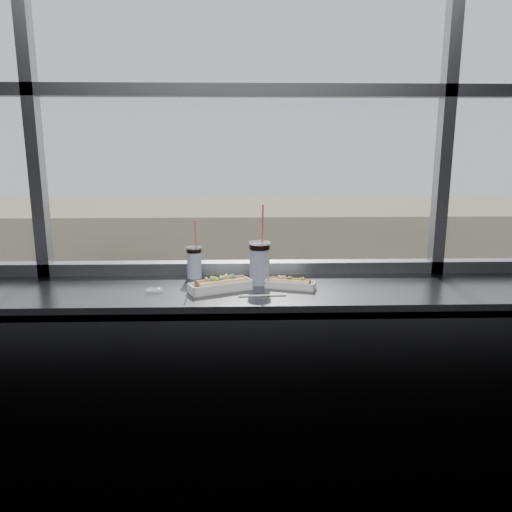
{
  "coord_description": "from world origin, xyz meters",
  "views": [
    {
      "loc": [
        -0.01,
        -0.99,
        1.74
      ],
      "look_at": [
        0.06,
        1.23,
        1.25
      ],
      "focal_mm": 35.0,
      "sensor_mm": 36.0,
      "label": 1
    }
  ],
  "objects_px": {
    "car_far_a": "(59,355)",
    "tree_left": "(111,291)",
    "pedestrian_a": "(162,334)",
    "tree_right": "(425,298)",
    "hotdog_tray_left": "(221,285)",
    "soda_cup_right": "(260,261)",
    "car_near_d": "(372,431)",
    "wrapper": "(154,290)",
    "tree_center": "(280,301)",
    "pedestrian_c": "(320,333)",
    "pedestrian_d": "(393,331)",
    "pedestrian_b": "(230,331)",
    "hotdog_tray_right": "(290,283)",
    "soda_cup_left": "(194,261)",
    "car_near_c": "(265,435)",
    "loose_straw": "(262,296)",
    "car_far_b": "(288,356)"
  },
  "relations": [
    {
      "from": "car_far_a",
      "to": "tree_left",
      "type": "distance_m",
      "value": 5.19
    },
    {
      "from": "pedestrian_a",
      "to": "tree_left",
      "type": "xyz_separation_m",
      "value": [
        -3.25,
        0.87,
        2.62
      ]
    },
    {
      "from": "tree_left",
      "to": "tree_right",
      "type": "distance_m",
      "value": 20.12
    },
    {
      "from": "hotdog_tray_left",
      "to": "soda_cup_right",
      "type": "relative_size",
      "value": 0.78
    },
    {
      "from": "car_near_d",
      "to": "car_far_a",
      "type": "xyz_separation_m",
      "value": [
        -15.67,
        8.0,
        0.07
      ]
    },
    {
      "from": "wrapper",
      "to": "pedestrian_a",
      "type": "bearing_deg",
      "value": 99.57
    },
    {
      "from": "tree_center",
      "to": "pedestrian_a",
      "type": "bearing_deg",
      "value": -173.35
    },
    {
      "from": "soda_cup_right",
      "to": "wrapper",
      "type": "distance_m",
      "value": 0.5
    },
    {
      "from": "hotdog_tray_left",
      "to": "car_far_a",
      "type": "bearing_deg",
      "value": 88.41
    },
    {
      "from": "pedestrian_c",
      "to": "tree_left",
      "type": "height_order",
      "value": "tree_left"
    },
    {
      "from": "pedestrian_c",
      "to": "tree_left",
      "type": "distance_m",
      "value": 13.57
    },
    {
      "from": "hotdog_tray_left",
      "to": "pedestrian_d",
      "type": "xyz_separation_m",
      "value": [
        9.85,
        27.87,
        -11.1
      ]
    },
    {
      "from": "tree_left",
      "to": "pedestrian_b",
      "type": "bearing_deg",
      "value": -2.16
    },
    {
      "from": "car_near_d",
      "to": "pedestrian_a",
      "type": "height_order",
      "value": "pedestrian_a"
    },
    {
      "from": "hotdog_tray_right",
      "to": "car_near_d",
      "type": "bearing_deg",
      "value": 89.46
    },
    {
      "from": "hotdog_tray_left",
      "to": "tree_left",
      "type": "height_order",
      "value": "hotdog_tray_left"
    },
    {
      "from": "pedestrian_c",
      "to": "pedestrian_d",
      "type": "bearing_deg",
      "value": 89.88
    },
    {
      "from": "car_far_a",
      "to": "pedestrian_d",
      "type": "relative_size",
      "value": 3.45
    },
    {
      "from": "soda_cup_left",
      "to": "tree_right",
      "type": "height_order",
      "value": "soda_cup_left"
    },
    {
      "from": "hotdog_tray_left",
      "to": "car_near_c",
      "type": "bearing_deg",
      "value": 62.12
    },
    {
      "from": "car_near_c",
      "to": "pedestrian_c",
      "type": "relative_size",
      "value": 3.05
    },
    {
      "from": "car_near_c",
      "to": "tree_center",
      "type": "height_order",
      "value": "tree_center"
    },
    {
      "from": "car_near_d",
      "to": "pedestrian_c",
      "type": "bearing_deg",
      "value": -1.64
    },
    {
      "from": "soda_cup_right",
      "to": "loose_straw",
      "type": "height_order",
      "value": "soda_cup_right"
    },
    {
      "from": "car_far_a",
      "to": "car_far_b",
      "type": "xyz_separation_m",
      "value": [
        12.96,
        0.0,
        -0.21
      ]
    },
    {
      "from": "soda_cup_right",
      "to": "tree_left",
      "type": "xyz_separation_m",
      "value": [
        -8.36,
        28.21,
        -8.4
      ]
    },
    {
      "from": "car_far_a",
      "to": "car_far_b",
      "type": "height_order",
      "value": "car_far_a"
    },
    {
      "from": "hotdog_tray_right",
      "to": "soda_cup_right",
      "type": "bearing_deg",
      "value": 167.8
    },
    {
      "from": "soda_cup_right",
      "to": "hotdog_tray_right",
      "type": "bearing_deg",
      "value": -29.18
    },
    {
      "from": "hotdog_tray_left",
      "to": "tree_center",
      "type": "height_order",
      "value": "hotdog_tray_left"
    },
    {
      "from": "tree_center",
      "to": "tree_right",
      "type": "height_order",
      "value": "tree_right"
    },
    {
      "from": "car_near_c",
      "to": "pedestrian_a",
      "type": "xyz_separation_m",
      "value": [
        -5.93,
        11.13,
        0.15
      ]
    },
    {
      "from": "hotdog_tray_right",
      "to": "hotdog_tray_left",
      "type": "bearing_deg",
      "value": -156.63
    },
    {
      "from": "car_near_c",
      "to": "tree_right",
      "type": "distance_m",
      "value": 16.36
    },
    {
      "from": "pedestrian_a",
      "to": "tree_center",
      "type": "distance_m",
      "value": 7.75
    },
    {
      "from": "hotdog_tray_left",
      "to": "soda_cup_left",
      "type": "distance_m",
      "value": 0.28
    },
    {
      "from": "car_near_c",
      "to": "pedestrian_a",
      "type": "height_order",
      "value": "pedestrian_a"
    },
    {
      "from": "car_far_a",
      "to": "pedestrian_a",
      "type": "xyz_separation_m",
      "value": [
        5.29,
        3.13,
        -0.02
      ]
    },
    {
      "from": "soda_cup_left",
      "to": "car_near_c",
      "type": "height_order",
      "value": "soda_cup_left"
    },
    {
      "from": "pedestrian_c",
      "to": "tree_center",
      "type": "xyz_separation_m",
      "value": [
        -2.54,
        0.44,
        2.02
      ]
    },
    {
      "from": "hotdog_tray_right",
      "to": "pedestrian_a",
      "type": "xyz_separation_m",
      "value": [
        -5.25,
        27.41,
        -10.94
      ]
    },
    {
      "from": "pedestrian_a",
      "to": "soda_cup_left",
      "type": "bearing_deg",
      "value": 9.98
    },
    {
      "from": "wrapper",
      "to": "pedestrian_a",
      "type": "xyz_separation_m",
      "value": [
        -4.63,
        27.46,
        -10.93
      ]
    },
    {
      "from": "hotdog_tray_left",
      "to": "tree_center",
      "type": "bearing_deg",
      "value": 60.47
    },
    {
      "from": "pedestrian_d",
      "to": "tree_right",
      "type": "relative_size",
      "value": 0.43
    },
    {
      "from": "pedestrian_b",
      "to": "tree_left",
      "type": "distance_m",
      "value": 7.97
    },
    {
      "from": "hotdog_tray_left",
      "to": "hotdog_tray_right",
      "type": "distance_m",
      "value": 0.32
    },
    {
      "from": "soda_cup_right",
      "to": "car_far_a",
      "type": "xyz_separation_m",
      "value": [
        -10.4,
        24.21,
        -11.01
      ]
    },
    {
      "from": "hotdog_tray_left",
      "to": "pedestrian_d",
      "type": "distance_m",
      "value": 31.57
    },
    {
      "from": "car_far_a",
      "to": "car_far_b",
      "type": "bearing_deg",
      "value": -91.91
    }
  ]
}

